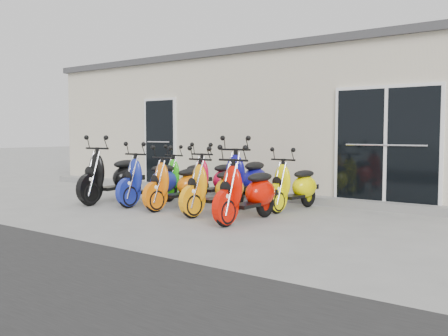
{
  "coord_description": "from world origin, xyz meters",
  "views": [
    {
      "loc": [
        5.71,
        -7.09,
        1.42
      ],
      "look_at": [
        0.0,
        0.6,
        0.75
      ],
      "focal_mm": 40.0,
      "sensor_mm": 36.0,
      "label": 1
    }
  ],
  "objects": [
    {
      "name": "scooter_front_orange_b",
      "position": [
        0.43,
        -0.23,
        0.61
      ],
      "size": [
        0.77,
        1.69,
        1.21
      ],
      "primitive_type": null,
      "rotation": [
        0.0,
        0.0,
        -0.11
      ],
      "color": "#FF9F0B",
      "rests_on": "ground"
    },
    {
      "name": "scooter_back_blue",
      "position": [
        0.33,
        0.86,
        0.69
      ],
      "size": [
        0.94,
        1.95,
        1.38
      ],
      "primitive_type": null,
      "rotation": [
        0.0,
        0.0,
        0.14
      ],
      "color": "navy",
      "rests_on": "ground"
    },
    {
      "name": "scooter_back_yellow",
      "position": [
        1.31,
        1.0,
        0.59
      ],
      "size": [
        0.7,
        1.63,
        1.17
      ],
      "primitive_type": null,
      "rotation": [
        0.0,
        0.0,
        -0.08
      ],
      "color": "#FFF100",
      "rests_on": "ground"
    },
    {
      "name": "scooter_front_blue",
      "position": [
        -1.32,
        -0.07,
        0.63
      ],
      "size": [
        0.63,
        1.71,
        1.26
      ],
      "primitive_type": null,
      "rotation": [
        0.0,
        0.0,
        0.0
      ],
      "color": "navy",
      "rests_on": "ground"
    },
    {
      "name": "scooter_front_red",
      "position": [
        1.29,
        -0.51,
        0.62
      ],
      "size": [
        0.63,
        1.7,
        1.25
      ],
      "primitive_type": null,
      "rotation": [
        0.0,
        0.0,
        -0.01
      ],
      "color": "red",
      "rests_on": "ground"
    },
    {
      "name": "building",
      "position": [
        0.0,
        5.2,
        1.6
      ],
      "size": [
        14.0,
        6.0,
        3.2
      ],
      "primitive_type": "cube",
      "color": "beige",
      "rests_on": "ground"
    },
    {
      "name": "ground",
      "position": [
        0.0,
        0.0,
        0.0
      ],
      "size": [
        80.0,
        80.0,
        0.0
      ],
      "primitive_type": "plane",
      "color": "gray",
      "rests_on": "ground"
    },
    {
      "name": "front_step",
      "position": [
        0.0,
        2.02,
        0.07
      ],
      "size": [
        14.0,
        0.4,
        0.15
      ],
      "primitive_type": "cube",
      "color": "gray",
      "rests_on": "ground"
    },
    {
      "name": "door_left",
      "position": [
        -3.2,
        2.17,
        1.26
      ],
      "size": [
        1.07,
        0.08,
        2.22
      ],
      "primitive_type": "cube",
      "color": "black",
      "rests_on": "front_step"
    },
    {
      "name": "scooter_front_orange_a",
      "position": [
        -0.54,
        -0.15,
        0.6
      ],
      "size": [
        0.69,
        1.67,
        1.21
      ],
      "primitive_type": null,
      "rotation": [
        0.0,
        0.0,
        -0.06
      ],
      "color": "orange",
      "rests_on": "ground"
    },
    {
      "name": "roof_cap",
      "position": [
        0.0,
        5.2,
        3.28
      ],
      "size": [
        14.2,
        6.2,
        0.16
      ],
      "primitive_type": "cube",
      "color": "#3F3F42",
      "rests_on": "building"
    },
    {
      "name": "scooter_front_black",
      "position": [
        -2.21,
        -0.27,
        0.69
      ],
      "size": [
        0.86,
        1.94,
        1.39
      ],
      "primitive_type": null,
      "rotation": [
        0.0,
        0.0,
        0.09
      ],
      "color": "black",
      "rests_on": "ground"
    },
    {
      "name": "scooter_back_green",
      "position": [
        -1.31,
        1.0,
        0.59
      ],
      "size": [
        0.67,
        1.63,
        1.18
      ],
      "primitive_type": null,
      "rotation": [
        0.0,
        0.0,
        -0.05
      ],
      "color": "#2AC912",
      "rests_on": "ground"
    },
    {
      "name": "door_right",
      "position": [
        2.6,
        2.17,
        1.26
      ],
      "size": [
        2.02,
        0.08,
        2.22
      ],
      "primitive_type": "cube",
      "color": "black",
      "rests_on": "front_step"
    },
    {
      "name": "scooter_back_red",
      "position": [
        -0.53,
        0.96,
        0.62
      ],
      "size": [
        0.62,
        1.68,
        1.24
      ],
      "primitive_type": null,
      "rotation": [
        0.0,
        0.0,
        -0.01
      ],
      "color": "red",
      "rests_on": "ground"
    }
  ]
}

